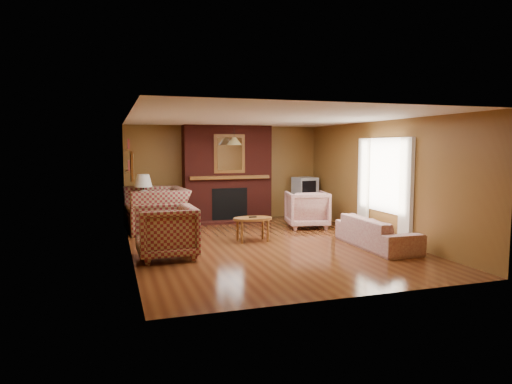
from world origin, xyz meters
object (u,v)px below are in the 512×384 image
object	(u,v)px
plaid_armchair	(166,232)
floral_armchair	(307,209)
fireplace	(227,174)
plaid_loveseat	(156,209)
floral_sofa	(377,232)
table_lamp	(143,187)
coffee_table	(253,221)
tv_stand	(305,207)
side_table	(144,216)
crt_tv	(305,187)

from	to	relation	value
plaid_armchair	floral_armchair	bearing A→B (deg)	118.43
fireplace	plaid_loveseat	world-z (taller)	fireplace
floral_sofa	table_lamp	size ratio (longest dim) A/B	2.87
floral_armchair	coffee_table	distance (m)	2.00
plaid_armchair	table_lamp	world-z (taller)	table_lamp
floral_sofa	table_lamp	bearing A→B (deg)	51.38
fireplace	floral_sofa	xyz separation A→B (m)	(1.90, -3.83, -0.90)
fireplace	tv_stand	size ratio (longest dim) A/B	4.14
floral_sofa	table_lamp	distance (m)	5.23
table_lamp	tv_stand	world-z (taller)	table_lamp
tv_stand	side_table	bearing A→B (deg)	-172.78
crt_tv	tv_stand	bearing A→B (deg)	90.00
floral_armchair	tv_stand	bearing A→B (deg)	-100.27
fireplace	floral_armchair	xyz separation A→B (m)	(1.52, -1.51, -0.76)
floral_armchair	fireplace	bearing A→B (deg)	-33.24
fireplace	table_lamp	bearing A→B (deg)	-165.71
fireplace	floral_armchair	size ratio (longest dim) A/B	2.57
coffee_table	table_lamp	world-z (taller)	table_lamp
coffee_table	plaid_loveseat	bearing A→B (deg)	133.20
side_table	tv_stand	xyz separation A→B (m)	(4.15, 0.35, 0.00)
plaid_loveseat	floral_sofa	size ratio (longest dim) A/B	0.77
fireplace	plaid_armchair	world-z (taller)	fireplace
side_table	tv_stand	bearing A→B (deg)	4.82
floral_sofa	tv_stand	xyz separation A→B (m)	(0.15, 3.65, 0.01)
fireplace	floral_sofa	size ratio (longest dim) A/B	1.25
floral_armchair	coffee_table	size ratio (longest dim) A/B	1.18
crt_tv	plaid_armchair	bearing A→B (deg)	-140.48
floral_sofa	side_table	bearing A→B (deg)	51.38
plaid_armchair	crt_tv	world-z (taller)	crt_tv
plaid_armchair	table_lamp	size ratio (longest dim) A/B	1.47
plaid_loveseat	table_lamp	size ratio (longest dim) A/B	2.20
plaid_loveseat	crt_tv	bearing A→B (deg)	94.20
fireplace	coffee_table	world-z (taller)	fireplace
floral_sofa	side_table	size ratio (longest dim) A/B	3.30
floral_armchair	crt_tv	bearing A→B (deg)	-100.35
tv_stand	coffee_table	bearing A→B (deg)	-129.75
fireplace	table_lamp	distance (m)	2.18
side_table	tv_stand	distance (m)	4.16
plaid_loveseat	plaid_armchair	size ratio (longest dim) A/B	1.49
fireplace	plaid_loveseat	bearing A→B (deg)	-156.41
crt_tv	side_table	bearing A→B (deg)	-175.26
fireplace	coffee_table	bearing A→B (deg)	-93.31
floral_sofa	tv_stand	size ratio (longest dim) A/B	3.30
fireplace	table_lamp	xyz separation A→B (m)	(-2.10, -0.53, -0.23)
tv_stand	floral_armchair	bearing A→B (deg)	-109.53
fireplace	side_table	xyz separation A→B (m)	(-2.10, -0.53, -0.89)
plaid_armchair	crt_tv	size ratio (longest dim) A/B	1.62
side_table	plaid_armchair	bearing A→B (deg)	-87.09
crt_tv	floral_sofa	bearing A→B (deg)	-92.36
floral_sofa	floral_armchair	xyz separation A→B (m)	(-0.38, 2.32, 0.15)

